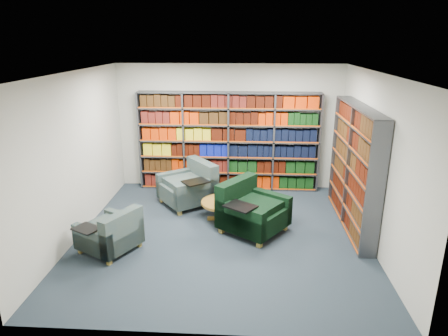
# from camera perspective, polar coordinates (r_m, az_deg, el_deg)

# --- Properties ---
(room_shell) EXTENTS (5.02, 5.02, 2.82)m
(room_shell) POSITION_cam_1_polar(r_m,az_deg,el_deg) (6.63, -0.30, 1.28)
(room_shell) COLOR black
(room_shell) RESTS_ON ground
(bookshelf_back) EXTENTS (4.00, 0.28, 2.20)m
(bookshelf_back) POSITION_cam_1_polar(r_m,az_deg,el_deg) (8.96, 0.65, 3.73)
(bookshelf_back) COLOR #47494F
(bookshelf_back) RESTS_ON ground
(bookshelf_right) EXTENTS (0.28, 2.50, 2.20)m
(bookshelf_right) POSITION_cam_1_polar(r_m,az_deg,el_deg) (7.53, 18.08, 0.03)
(bookshelf_right) COLOR #47494F
(bookshelf_right) RESTS_ON ground
(chair_teal_left) EXTENTS (1.35, 1.37, 0.88)m
(chair_teal_left) POSITION_cam_1_polar(r_m,az_deg,el_deg) (8.36, -4.71, -2.75)
(chair_teal_left) COLOR #021F3A
(chair_teal_left) RESTS_ON ground
(chair_green_right) EXTENTS (1.39, 1.40, 0.90)m
(chair_green_right) POSITION_cam_1_polar(r_m,az_deg,el_deg) (7.19, 3.62, -6.18)
(chair_green_right) COLOR black
(chair_green_right) RESTS_ON ground
(chair_teal_front) EXTENTS (1.09, 1.09, 0.73)m
(chair_teal_front) POSITION_cam_1_polar(r_m,az_deg,el_deg) (6.77, -15.66, -9.16)
(chair_teal_front) COLOR #021F3A
(chair_teal_front) RESTS_ON ground
(coffee_table) EXTENTS (0.83, 0.83, 0.59)m
(coffee_table) POSITION_cam_1_polar(r_m,az_deg,el_deg) (7.56, -0.10, -5.33)
(coffee_table) COLOR #996B1C
(coffee_table) RESTS_ON ground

